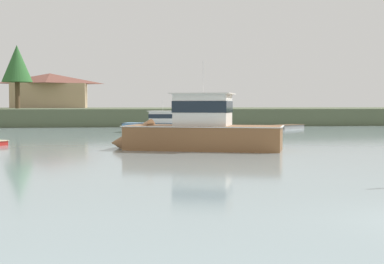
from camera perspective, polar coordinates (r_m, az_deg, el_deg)
far_shore_bank at (r=88.02m, az=-2.63°, el=1.78°), size 215.15×42.01×2.16m
dinghy_grey at (r=62.92m, az=9.95°, el=0.48°), size 4.15×3.72×0.65m
cruiser_skyblue at (r=54.00m, az=-2.33°, el=0.46°), size 8.55×4.41×4.36m
cruiser_wood at (r=33.31m, az=-0.33°, el=-0.50°), size 11.07×6.59×6.51m
shore_tree_left_mid at (r=82.57m, az=-17.65°, el=6.71°), size 4.30×4.30×9.01m
cottage_behind_trees at (r=94.70m, az=-14.48°, el=4.22°), size 12.79×7.66×5.74m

